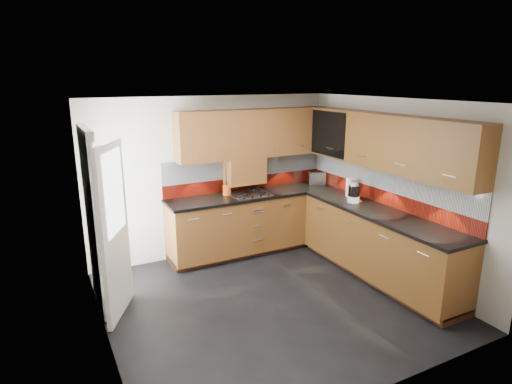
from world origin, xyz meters
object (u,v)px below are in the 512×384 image
gas_hob (250,193)px  toaster (317,178)px  food_processor (354,194)px  utensil_pot (227,188)px

gas_hob → toaster: toaster is taller
gas_hob → toaster: bearing=4.3°
gas_hob → food_processor: bearing=-43.2°
toaster → food_processor: size_ratio=1.15×
gas_hob → utensil_pot: (-0.31, 0.14, 0.08)m
utensil_pot → food_processor: (1.43, -1.19, 0.03)m
utensil_pot → food_processor: 1.86m
utensil_pot → food_processor: size_ratio=1.61×
utensil_pot → food_processor: utensil_pot is taller
gas_hob → food_processor: 1.54m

